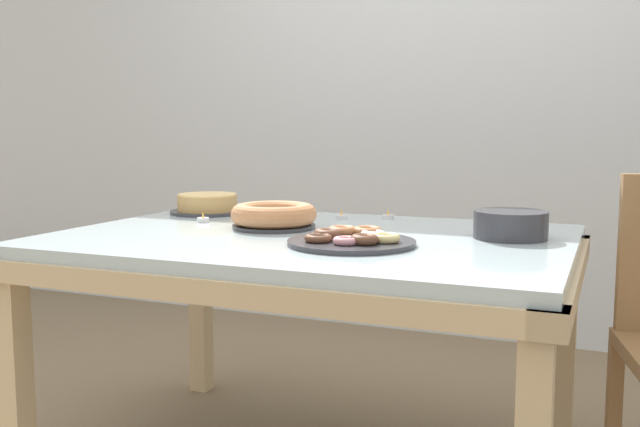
{
  "coord_description": "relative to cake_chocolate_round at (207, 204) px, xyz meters",
  "views": [
    {
      "loc": [
        0.83,
        -1.94,
        1.07
      ],
      "look_at": [
        0.02,
        0.02,
        0.81
      ],
      "focal_mm": 40.0,
      "sensor_mm": 36.0,
      "label": 1
    }
  ],
  "objects": [
    {
      "name": "tealight_centre",
      "position": [
        0.67,
        0.09,
        -0.02
      ],
      "size": [
        0.04,
        0.04,
        0.04
      ],
      "color": "silver",
      "rests_on": "dining_table"
    },
    {
      "name": "cake_chocolate_round",
      "position": [
        0.0,
        0.0,
        0.0
      ],
      "size": [
        0.28,
        0.28,
        0.07
      ],
      "color": "#333338",
      "rests_on": "dining_table"
    },
    {
      "name": "tealight_near_front",
      "position": [
        0.52,
        0.02,
        -0.02
      ],
      "size": [
        0.04,
        0.04,
        0.04
      ],
      "color": "silver",
      "rests_on": "dining_table"
    },
    {
      "name": "plate_stack",
      "position": [
        1.13,
        -0.19,
        0.01
      ],
      "size": [
        0.21,
        0.21,
        0.08
      ],
      "color": "#333338",
      "rests_on": "dining_table"
    },
    {
      "name": "wall_back",
      "position": [
        0.57,
        1.37,
        0.51
      ],
      "size": [
        8.0,
        0.1,
        2.6
      ],
      "primitive_type": "cube",
      "color": "silver",
      "rests_on": "ground"
    },
    {
      "name": "cake_golden_bundt",
      "position": [
        0.4,
        -0.26,
        0.01
      ],
      "size": [
        0.27,
        0.27,
        0.08
      ],
      "color": "#333338",
      "rests_on": "dining_table"
    },
    {
      "name": "dining_table",
      "position": [
        0.57,
        -0.33,
        -0.12
      ],
      "size": [
        1.53,
        1.1,
        0.75
      ],
      "color": "silver",
      "rests_on": "ground"
    },
    {
      "name": "pastry_platter",
      "position": [
        0.75,
        -0.47,
        -0.02
      ],
      "size": [
        0.35,
        0.35,
        0.04
      ],
      "color": "#333338",
      "rests_on": "dining_table"
    },
    {
      "name": "tealight_right_edge",
      "position": [
        0.12,
        -0.23,
        -0.02
      ],
      "size": [
        0.04,
        0.04,
        0.04
      ],
      "color": "silver",
      "rests_on": "dining_table"
    }
  ]
}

